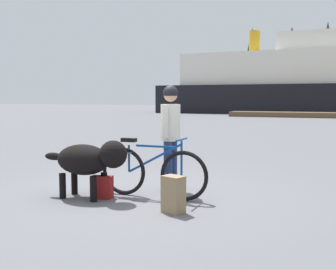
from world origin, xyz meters
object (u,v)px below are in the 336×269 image
object	(u,v)px
person_cyclist	(171,128)
backpack	(173,194)
handbag_pannier	(102,187)
ferry_boat	(284,84)
dog	(89,160)
bicycle	(152,172)

from	to	relation	value
person_cyclist	backpack	size ratio (longest dim) A/B	3.48
handbag_pannier	ferry_boat	size ratio (longest dim) A/B	0.01
dog	ferry_boat	xyz separation A→B (m)	(-1.34, 37.30, 2.34)
ferry_boat	bicycle	bearing A→B (deg)	-86.59
bicycle	handbag_pannier	xyz separation A→B (m)	(-0.70, -0.32, -0.23)
dog	ferry_boat	size ratio (longest dim) A/B	0.06
dog	backpack	size ratio (longest dim) A/B	2.90
dog	handbag_pannier	size ratio (longest dim) A/B	4.25
handbag_pannier	ferry_boat	bearing A→B (deg)	92.30
backpack	dog	bearing A→B (deg)	170.98
bicycle	person_cyclist	bearing A→B (deg)	79.24
bicycle	handbag_pannier	size ratio (longest dim) A/B	5.20
person_cyclist	handbag_pannier	size ratio (longest dim) A/B	5.10
backpack	handbag_pannier	bearing A→B (deg)	166.10
backpack	handbag_pannier	xyz separation A→B (m)	(-1.30, 0.32, -0.08)
person_cyclist	dog	world-z (taller)	person_cyclist
backpack	ferry_boat	bearing A→B (deg)	94.27
bicycle	handbag_pannier	world-z (taller)	bicycle
bicycle	backpack	world-z (taller)	bicycle
bicycle	dog	bearing A→B (deg)	-154.34
person_cyclist	backpack	distance (m)	1.49
bicycle	dog	xyz separation A→B (m)	(-0.86, -0.41, 0.19)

